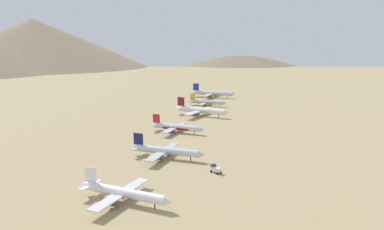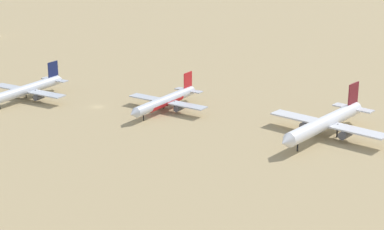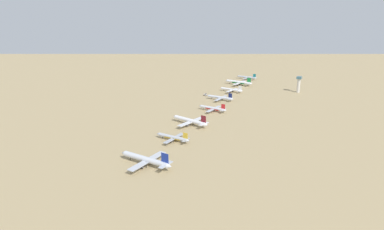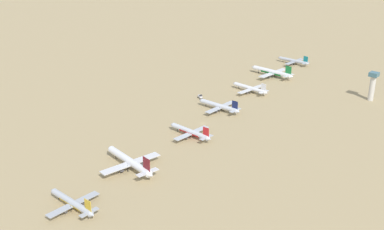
{
  "view_description": "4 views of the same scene",
  "coord_description": "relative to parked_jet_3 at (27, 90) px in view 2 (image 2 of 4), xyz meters",
  "views": [
    {
      "loc": [
        84.01,
        -194.08,
        58.29
      ],
      "look_at": [
        -10.63,
        59.31,
        5.8
      ],
      "focal_mm": 33.83,
      "sensor_mm": 36.0,
      "label": 1
    },
    {
      "loc": [
        185.4,
        157.35,
        73.93
      ],
      "look_at": [
        2.95,
        43.97,
        5.02
      ],
      "focal_mm": 62.4,
      "sensor_mm": 36.0,
      "label": 2
    },
    {
      "loc": [
        -198.83,
        385.44,
        121.65
      ],
      "look_at": [
        -2.62,
        64.69,
        4.52
      ],
      "focal_mm": 31.11,
      "sensor_mm": 36.0,
      "label": 3
    },
    {
      "loc": [
        -212.37,
        250.19,
        138.71
      ],
      "look_at": [
        10.21,
        1.36,
        4.62
      ],
      "focal_mm": 43.35,
      "sensor_mm": 36.0,
      "label": 4
    }
  ],
  "objects": [
    {
      "name": "parked_jet_5",
      "position": [
        -20.49,
        114.55,
        0.81
      ],
      "size": [
        50.65,
        41.37,
        14.63
      ],
      "color": "white",
      "rests_on": "ground"
    },
    {
      "name": "ground_plane",
      "position": [
        -7.32,
        29.12,
        -4.12
      ],
      "size": [
        2355.36,
        2355.36,
        0.0
      ],
      "primitive_type": "plane",
      "color": "tan"
    },
    {
      "name": "parked_jet_3",
      "position": [
        0.0,
        0.0,
        0.0
      ],
      "size": [
        42.3,
        34.27,
        12.22
      ],
      "color": "silver",
      "rests_on": "ground"
    },
    {
      "name": "parked_jet_4",
      "position": [
        -16.64,
        53.99,
        -0.25
      ],
      "size": [
        40.28,
        32.67,
        11.63
      ],
      "color": "silver",
      "rests_on": "ground"
    }
  ]
}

